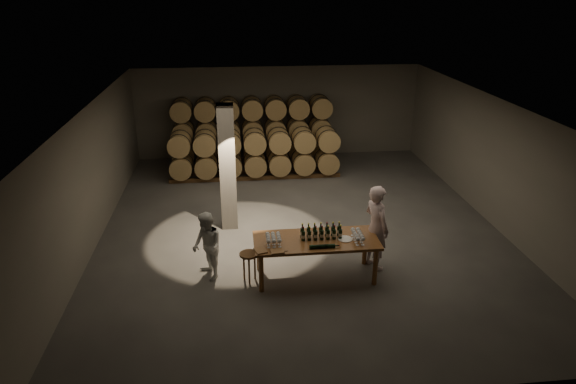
{
  "coord_description": "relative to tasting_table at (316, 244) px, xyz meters",
  "views": [
    {
      "loc": [
        -1.63,
        -11.9,
        5.85
      ],
      "look_at": [
        -0.35,
        -0.32,
        1.1
      ],
      "focal_mm": 32.0,
      "sensor_mm": 36.0,
      "label": 1
    }
  ],
  "objects": [
    {
      "name": "person_woman",
      "position": [
        -2.27,
        0.24,
        -0.05
      ],
      "size": [
        0.8,
        0.89,
        1.49
      ],
      "primitive_type": "imported",
      "rotation": [
        0.0,
        0.0,
        -1.16
      ],
      "color": "silver",
      "rests_on": "ground"
    },
    {
      "name": "pen",
      "position": [
        -0.71,
        -0.45,
        0.11
      ],
      "size": [
        0.15,
        0.03,
        0.01
      ],
      "primitive_type": "cylinder",
      "rotation": [
        0.0,
        1.57,
        0.14
      ],
      "color": "black",
      "rests_on": "tasting_table"
    },
    {
      "name": "bottle_cluster",
      "position": [
        0.12,
        0.05,
        0.22
      ],
      "size": [
        0.86,
        0.23,
        0.32
      ],
      "color": "black",
      "rests_on": "tasting_table"
    },
    {
      "name": "glass_cluster_right",
      "position": [
        0.85,
        -0.13,
        0.24
      ],
      "size": [
        0.2,
        0.53,
        0.18
      ],
      "color": "silver",
      "rests_on": "tasting_table"
    },
    {
      "name": "plate",
      "position": [
        0.61,
        -0.07,
        0.11
      ],
      "size": [
        0.31,
        0.31,
        0.02
      ],
      "primitive_type": "cylinder",
      "color": "white",
      "rests_on": "tasting_table"
    },
    {
      "name": "barrel_stack_front",
      "position": [
        -0.96,
        6.3,
        0.03
      ],
      "size": [
        5.48,
        0.95,
        1.57
      ],
      "color": "#53381C",
      "rests_on": "ground"
    },
    {
      "name": "room",
      "position": [
        -1.8,
        2.7,
        0.8
      ],
      "size": [
        12.0,
        12.0,
        12.0
      ],
      "color": "#4A4846",
      "rests_on": "ground"
    },
    {
      "name": "notebook_corner",
      "position": [
        -1.18,
        -0.37,
        0.12
      ],
      "size": [
        0.29,
        0.33,
        0.02
      ],
      "primitive_type": "cube",
      "rotation": [
        0.0,
        0.0,
        0.28
      ],
      "color": "brown",
      "rests_on": "tasting_table"
    },
    {
      "name": "notebook_near",
      "position": [
        -0.85,
        -0.45,
        0.12
      ],
      "size": [
        0.29,
        0.24,
        0.03
      ],
      "primitive_type": "cube",
      "rotation": [
        0.0,
        0.0,
        0.11
      ],
      "color": "brown",
      "rests_on": "tasting_table"
    },
    {
      "name": "stool",
      "position": [
        -1.41,
        -0.01,
        -0.26
      ],
      "size": [
        0.4,
        0.4,
        0.66
      ],
      "rotation": [
        0.0,
        0.0,
        -0.06
      ],
      "color": "#53381C",
      "rests_on": "ground"
    },
    {
      "name": "tasting_table",
      "position": [
        0.0,
        0.0,
        0.0
      ],
      "size": [
        2.6,
        1.1,
        0.9
      ],
      "color": "brown",
      "rests_on": "ground"
    },
    {
      "name": "glass_cluster_left",
      "position": [
        -0.9,
        -0.08,
        0.24
      ],
      "size": [
        0.31,
        0.42,
        0.18
      ],
      "color": "silver",
      "rests_on": "tasting_table"
    },
    {
      "name": "barrel_stack_back",
      "position": [
        -0.96,
        7.7,
        0.4
      ],
      "size": [
        5.48,
        0.95,
        2.31
      ],
      "color": "#53381C",
      "rests_on": "ground"
    },
    {
      "name": "lying_bottles",
      "position": [
        0.07,
        -0.39,
        0.14
      ],
      "size": [
        0.62,
        0.08,
        0.08
      ],
      "color": "black",
      "rests_on": "tasting_table"
    },
    {
      "name": "person_man",
      "position": [
        1.36,
        0.29,
        0.17
      ],
      "size": [
        0.7,
        0.83,
        1.93
      ],
      "primitive_type": "imported",
      "rotation": [
        0.0,
        0.0,
        1.97
      ],
      "color": "beige",
      "rests_on": "ground"
    }
  ]
}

